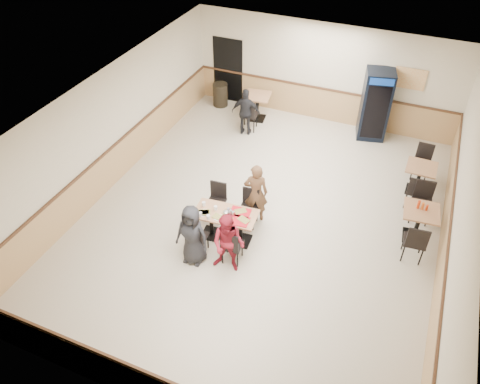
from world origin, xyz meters
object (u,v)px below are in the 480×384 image
at_px(diner_woman_left, 192,235).
at_px(diner_man_opposite, 256,193).
at_px(side_table_far, 419,175).
at_px(diner_woman_right, 228,244).
at_px(side_table_near, 419,220).
at_px(lone_diner, 246,112).
at_px(trash_bin, 220,95).
at_px(pepsi_cooler, 375,105).
at_px(back_table, 257,103).
at_px(main_table, 226,222).

height_order(diner_woman_left, diner_man_opposite, diner_man_opposite).
bearing_deg(diner_man_opposite, side_table_far, -161.71).
distance_m(diner_woman_right, diner_man_opposite, 1.67).
bearing_deg(side_table_near, lone_diner, 153.42).
bearing_deg(trash_bin, diner_woman_left, -70.04).
bearing_deg(side_table_far, trash_bin, 161.63).
height_order(diner_man_opposite, pepsi_cooler, pepsi_cooler).
relative_size(diner_woman_right, back_table, 1.66).
bearing_deg(trash_bin, side_table_far, -18.37).
xyz_separation_m(side_table_near, side_table_far, (-0.17, 1.74, -0.03)).
relative_size(side_table_near, pepsi_cooler, 0.40).
bearing_deg(diner_woman_right, diner_man_opposite, 87.92).
height_order(main_table, trash_bin, trash_bin).
bearing_deg(diner_woman_right, lone_diner, 104.38).
relative_size(main_table, side_table_near, 1.74).
relative_size(back_table, trash_bin, 1.16).
relative_size(side_table_near, side_table_far, 1.08).
distance_m(main_table, back_table, 5.33).
relative_size(lone_diner, side_table_far, 1.87).
relative_size(main_table, lone_diner, 1.00).
height_order(lone_diner, side_table_far, lone_diner).
bearing_deg(back_table, side_table_far, -19.61).
height_order(diner_woman_left, side_table_near, diner_woman_left).
distance_m(side_table_far, trash_bin, 6.78).
relative_size(diner_woman_left, lone_diner, 1.02).
bearing_deg(lone_diner, main_table, 96.61).
xyz_separation_m(diner_woman_left, lone_diner, (-0.91, 5.13, -0.01)).
bearing_deg(side_table_near, diner_woman_right, -144.88).
bearing_deg(lone_diner, side_table_far, 160.29).
bearing_deg(diner_woman_left, lone_diner, 98.77).
distance_m(side_table_far, back_table, 5.32).
height_order(back_table, pepsi_cooler, pepsi_cooler).
bearing_deg(pepsi_cooler, main_table, -124.37).
bearing_deg(diner_woman_right, side_table_far, 47.53).
relative_size(diner_man_opposite, trash_bin, 2.05).
height_order(lone_diner, trash_bin, lone_diner).
bearing_deg(diner_woman_right, back_table, 101.68).
bearing_deg(diner_woman_right, side_table_near, 31.03).
relative_size(side_table_near, back_table, 0.95).
distance_m(diner_woman_right, trash_bin, 7.06).
height_order(diner_man_opposite, back_table, diner_man_opposite).
height_order(diner_woman_right, back_table, diner_woman_right).
bearing_deg(diner_man_opposite, pepsi_cooler, -129.40).
bearing_deg(back_table, diner_woman_left, -81.50).
distance_m(lone_diner, pepsi_cooler, 3.69).
xyz_separation_m(diner_woman_left, trash_bin, (-2.33, 6.40, -0.36)).
distance_m(diner_woman_left, side_table_near, 4.98).
height_order(side_table_near, pepsi_cooler, pepsi_cooler).
height_order(main_table, side_table_far, side_table_far).
relative_size(side_table_far, back_table, 0.88).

